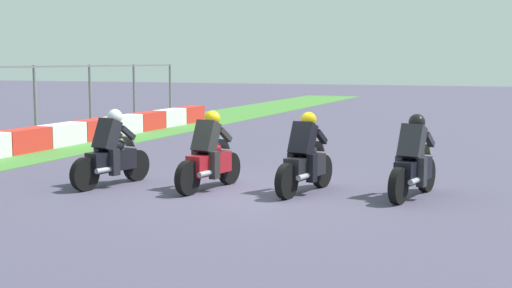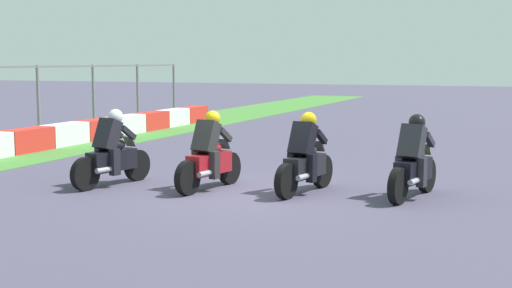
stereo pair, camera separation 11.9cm
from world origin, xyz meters
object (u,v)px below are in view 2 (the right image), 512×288
rider_lane_b (305,160)px  rider_lane_d (112,154)px  rider_lane_c (209,157)px  rider_lane_a (413,164)px

rider_lane_b → rider_lane_d: size_ratio=1.00×
rider_lane_c → rider_lane_d: bearing=108.7°
rider_lane_a → rider_lane_c: same height
rider_lane_a → rider_lane_d: size_ratio=1.00×
rider_lane_b → rider_lane_d: 3.84m
rider_lane_b → rider_lane_d: bearing=110.4°
rider_lane_b → rider_lane_d: same height
rider_lane_b → rider_lane_c: bearing=110.7°
rider_lane_b → rider_lane_a: bearing=-72.0°
rider_lane_b → rider_lane_c: same height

